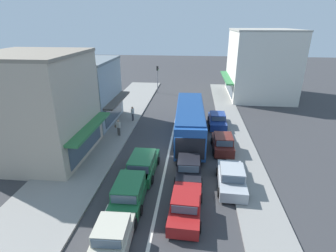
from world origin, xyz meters
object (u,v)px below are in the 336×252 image
Objects in this scene: pedestrian_with_handbag_near at (118,127)px; traffic_light_downstreet at (157,75)px; wagon_queue_gap_filler at (130,190)px; sedan_behind_bus_near at (186,206)px; sedan_adjacent_lane_lead at (189,168)px; pedestrian_browsing_midblock at (133,113)px; city_bus at (190,120)px; parked_sedan_kerb_third at (217,120)px; parked_sedan_kerb_front at (231,178)px; parked_hatchback_kerb_second at (223,143)px; wagon_behind_bus_mid at (143,164)px; sedan_adjacent_lane_trail at (113,236)px.

traffic_light_downstreet is at bearing 85.28° from pedestrian_with_handbag_near.
wagon_queue_gap_filler is 1.06× the size of sedan_behind_bus_near.
sedan_adjacent_lane_lead is 2.59× the size of pedestrian_browsing_midblock.
sedan_behind_bus_near is at bearing -89.66° from city_bus.
parked_sedan_kerb_third is 2.59× the size of pedestrian_browsing_midblock.
parked_hatchback_kerb_second reaches higher than parked_sedan_kerb_front.
city_bus is 6.70× the size of pedestrian_with_handbag_near.
wagon_behind_bus_mid is at bearing 128.08° from sedan_behind_bus_near.
traffic_light_downstreet is (-2.22, 23.62, 2.11)m from wagon_behind_bus_mid.
parked_sedan_kerb_third is at bearing 78.92° from sedan_behind_bus_near.
sedan_adjacent_lane_trail is at bearing -142.56° from sedan_behind_bus_near.
parked_hatchback_kerb_second is 2.29× the size of pedestrian_browsing_midblock.
wagon_queue_gap_filler is (-3.44, -9.94, -1.14)m from city_bus.
city_bus is 3.94m from parked_hatchback_kerb_second.
wagon_behind_bus_mid is 1.07× the size of sedan_adjacent_lane_lead.
city_bus reaches higher than sedan_adjacent_lane_lead.
wagon_queue_gap_filler reaches higher than parked_hatchback_kerb_second.
parked_sedan_kerb_front is 2.61× the size of pedestrian_browsing_midblock.
parked_sedan_kerb_front is (3.06, -7.75, -1.22)m from city_bus.
pedestrian_browsing_midblock reaches higher than parked_sedan_kerb_front.
wagon_queue_gap_filler is 1.08× the size of traffic_light_downstreet.
wagon_behind_bus_mid is 23.82m from traffic_light_downstreet.
city_bus reaches higher than parked_hatchback_kerb_second.
sedan_behind_bus_near is 12.67m from pedestrian_with_handbag_near.
pedestrian_with_handbag_near is (-6.96, 10.58, 0.40)m from sedan_behind_bus_near.
pedestrian_with_handbag_near reaches higher than parked_sedan_kerb_third.
sedan_adjacent_lane_lead is (3.56, 3.20, -0.08)m from wagon_queue_gap_filler.
sedan_adjacent_lane_trail is (0.00, -3.68, -0.08)m from wagon_queue_gap_filler.
wagon_behind_bus_mid is (0.19, 6.91, 0.08)m from sedan_adjacent_lane_trail.
sedan_adjacent_lane_trail is 7.75m from sedan_adjacent_lane_lead.
traffic_light_downstreet reaches higher than parked_sedan_kerb_third.
sedan_adjacent_lane_trail is at bearing -75.39° from pedestrian_with_handbag_near.
wagon_queue_gap_filler is 1.00× the size of wagon_behind_bus_mid.
parked_sedan_kerb_third is at bearing 69.71° from sedan_adjacent_lane_trail.
wagon_behind_bus_mid is 1.08× the size of traffic_light_downstreet.
sedan_adjacent_lane_lead is 0.99× the size of parked_sedan_kerb_front.
sedan_behind_bus_near is 1.00× the size of parked_sedan_kerb_front.
wagon_behind_bus_mid is (-3.31, 4.23, 0.08)m from sedan_behind_bus_near.
parked_sedan_kerb_third is 15.94m from traffic_light_downstreet.
sedan_adjacent_lane_trail and parked_sedan_kerb_third have the same top height.
city_bus is 6.70× the size of pedestrian_browsing_midblock.
sedan_adjacent_lane_trail is 18.27m from parked_sedan_kerb_third.
parked_hatchback_kerb_second reaches higher than sedan_behind_bus_near.
pedestrian_with_handbag_near is at bearing 143.40° from parked_sedan_kerb_front.
parked_hatchback_kerb_second is at bearing 91.19° from parked_sedan_kerb_front.
sedan_behind_bus_near is at bearing -78.76° from traffic_light_downstreet.
parked_hatchback_kerb_second is at bearing 49.94° from wagon_queue_gap_filler.
wagon_queue_gap_filler is at bearing 90.05° from sedan_adjacent_lane_trail.
parked_sedan_kerb_third is (6.34, 17.14, 0.00)m from sedan_adjacent_lane_trail.
parked_hatchback_kerb_second is (2.94, -2.34, -1.17)m from city_bus.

